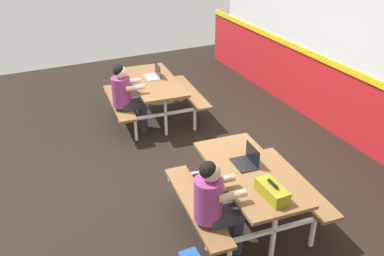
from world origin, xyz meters
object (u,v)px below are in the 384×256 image
object	(u,v)px
picnic_table_right	(248,183)
toolbox_grey	(272,191)
laptop_silver	(154,75)
picnic_table_left	(155,89)
student_nearer	(126,94)
student_further	(215,201)
laptop_dark	(247,161)

from	to	relation	value
picnic_table_right	toolbox_grey	world-z (taller)	toolbox_grey
picnic_table_right	laptop_silver	world-z (taller)	laptop_silver
picnic_table_left	toolbox_grey	world-z (taller)	toolbox_grey
picnic_table_left	student_nearer	world-z (taller)	student_nearer
picnic_table_left	laptop_silver	bearing A→B (deg)	160.19
student_further	laptop_silver	distance (m)	3.50
picnic_table_left	student_nearer	bearing A→B (deg)	-65.02
laptop_silver	laptop_dark	bearing A→B (deg)	0.16
picnic_table_left	toolbox_grey	distance (m)	3.54
laptop_silver	laptop_dark	world-z (taller)	same
student_nearer	laptop_silver	distance (m)	0.76
picnic_table_left	student_further	size ratio (longest dim) A/B	1.39
student_nearer	toolbox_grey	world-z (taller)	student_nearer
student_nearer	toolbox_grey	xyz separation A→B (m)	(3.26, 0.55, 0.10)
picnic_table_right	student_further	world-z (taller)	student_further
picnic_table_right	laptop_dark	size ratio (longest dim) A/B	4.96
laptop_silver	toolbox_grey	world-z (taller)	laptop_silver
picnic_table_right	laptop_dark	distance (m)	0.26
laptop_silver	toolbox_grey	xyz separation A→B (m)	(3.67, -0.08, 0.02)
picnic_table_right	student_nearer	xyz separation A→B (m)	(-2.75, -0.59, 0.14)
picnic_table_left	picnic_table_right	distance (m)	3.02
laptop_dark	student_nearer	bearing A→B (deg)	-166.29
picnic_table_left	laptop_dark	size ratio (longest dim) A/B	4.96
picnic_table_left	laptop_silver	world-z (taller)	laptop_silver
student_nearer	picnic_table_left	bearing A→B (deg)	114.98
laptop_silver	toolbox_grey	distance (m)	3.67
picnic_table_left	student_nearer	distance (m)	0.66
student_further	laptop_dark	bearing A→B (deg)	123.23
picnic_table_left	laptop_dark	xyz separation A→B (m)	(2.90, 0.06, 0.22)
student_nearer	laptop_dark	bearing A→B (deg)	13.71
toolbox_grey	picnic_table_left	bearing A→B (deg)	179.44
student_nearer	laptop_dark	world-z (taller)	student_nearer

